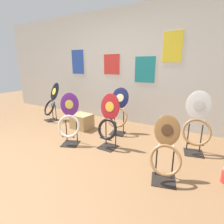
{
  "coord_description": "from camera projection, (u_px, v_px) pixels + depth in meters",
  "views": [
    {
      "loc": [
        1.94,
        -1.47,
        1.37
      ],
      "look_at": [
        0.43,
        1.12,
        0.55
      ],
      "focal_mm": 28.0,
      "sensor_mm": 36.0,
      "label": 1
    }
  ],
  "objects": [
    {
      "name": "toilet_seat_display_woodgrain",
      "position": [
        166.0,
        152.0,
        2.06
      ],
      "size": [
        0.41,
        0.41,
        0.79
      ],
      "color": "black",
      "rests_on": "ground_plane"
    },
    {
      "name": "toilet_seat_display_purple_note",
      "position": [
        69.0,
        121.0,
        3.0
      ],
      "size": [
        0.44,
        0.37,
        0.91
      ],
      "color": "black",
      "rests_on": "ground_plane"
    },
    {
      "name": "toilet_seat_display_navy_moon",
      "position": [
        118.0,
        112.0,
        3.5
      ],
      "size": [
        0.45,
        0.45,
        0.92
      ],
      "color": "black",
      "rests_on": "ground_plane"
    },
    {
      "name": "toilet_seat_display_white_plain",
      "position": [
        197.0,
        125.0,
        2.68
      ],
      "size": [
        0.45,
        0.35,
        0.99
      ],
      "color": "black",
      "rests_on": "ground_plane"
    },
    {
      "name": "wall_back",
      "position": [
        122.0,
        67.0,
        4.12
      ],
      "size": [
        8.0,
        0.07,
        2.6
      ],
      "color": "silver",
      "rests_on": "ground_plane"
    },
    {
      "name": "storage_box",
      "position": [
        82.0,
        121.0,
        3.84
      ],
      "size": [
        0.45,
        0.38,
        0.32
      ],
      "color": "tan",
      "rests_on": "ground_plane"
    },
    {
      "name": "toilet_seat_display_jazz_black",
      "position": [
        51.0,
        103.0,
        4.33
      ],
      "size": [
        0.49,
        0.49,
        0.93
      ],
      "color": "black",
      "rests_on": "ground_plane"
    },
    {
      "name": "toilet_seat_display_crimson_swirl",
      "position": [
        108.0,
        124.0,
        2.88
      ],
      "size": [
        0.36,
        0.28,
        0.92
      ],
      "color": "black",
      "rests_on": "ground_plane"
    },
    {
      "name": "ground_plane",
      "position": [
        47.0,
        162.0,
        2.53
      ],
      "size": [
        14.0,
        14.0,
        0.0
      ],
      "primitive_type": "plane",
      "color": "#8E6642"
    }
  ]
}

